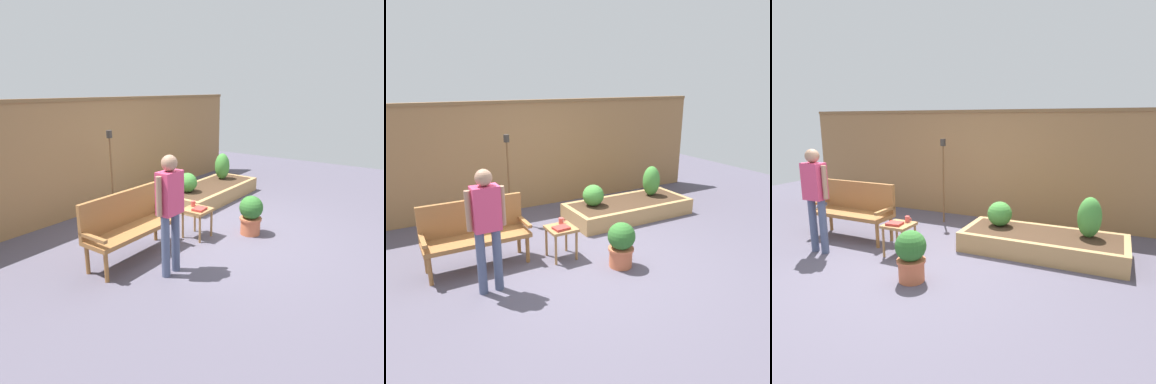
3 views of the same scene
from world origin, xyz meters
TOP-DOWN VIEW (x-y plane):
  - ground_plane at (0.00, 0.00)m, footprint 14.00×14.00m
  - fence_back at (0.00, 2.60)m, footprint 8.40×0.14m
  - garden_bench at (-1.46, 0.56)m, footprint 1.44×0.48m
  - side_table at (-0.31, 0.18)m, footprint 0.40×0.40m
  - cup_on_table at (-0.24, 0.31)m, footprint 0.11×0.07m
  - book_on_table at (-0.34, 0.12)m, footprint 0.24×0.19m
  - potted_boxwood at (0.31, -0.46)m, footprint 0.39×0.39m
  - raised_planter_bed at (1.59, 1.14)m, footprint 2.40×1.00m
  - shrub_near_bench at (0.88, 1.25)m, footprint 0.39×0.39m
  - shrub_far_corner at (2.22, 1.25)m, footprint 0.34×0.34m
  - tiki_torch at (-0.49, 1.93)m, footprint 0.10×0.10m
  - person_by_bench at (-1.48, -0.22)m, footprint 0.47×0.20m

SIDE VIEW (x-z plane):
  - ground_plane at x=0.00m, z-range 0.00..0.00m
  - raised_planter_bed at x=1.59m, z-range 0.00..0.30m
  - potted_boxwood at x=0.31m, z-range 0.03..0.68m
  - side_table at x=-0.31m, z-range 0.16..0.64m
  - shrub_near_bench at x=0.88m, z-range 0.30..0.69m
  - book_on_table at x=-0.34m, z-range 0.48..0.52m
  - cup_on_table at x=-0.24m, z-range 0.48..0.57m
  - garden_bench at x=-1.46m, z-range 0.07..1.01m
  - shrub_far_corner at x=2.22m, z-range 0.30..0.89m
  - person_by_bench at x=-1.48m, z-range 0.15..1.71m
  - fence_back at x=0.00m, z-range 0.01..2.17m
  - tiki_torch at x=-0.49m, z-range 0.31..1.92m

